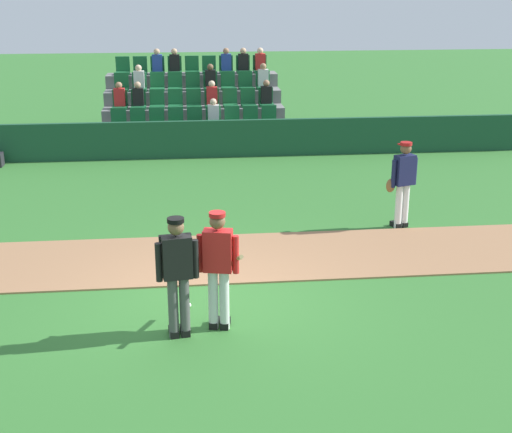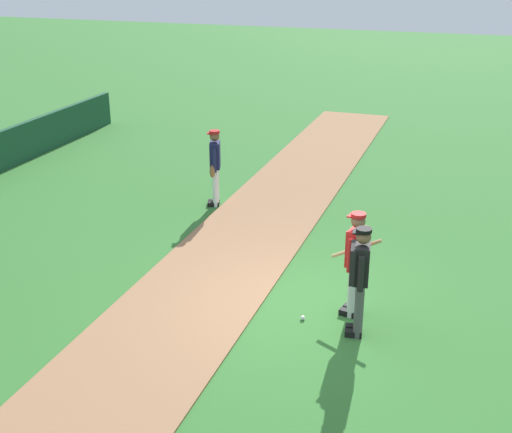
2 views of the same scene
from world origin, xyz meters
name	(u,v)px [view 2 (image 2 of 2)]	position (x,y,z in m)	size (l,w,h in m)	color
ground_plane	(299,308)	(0.00, 0.00, 0.00)	(80.00, 80.00, 0.00)	#33702D
infield_dirt_path	(199,291)	(0.00, 1.78, 0.01)	(28.00, 2.32, 0.03)	#9E704C
batter_red_jersey	(356,260)	(0.10, -0.87, 0.97)	(0.62, 0.80, 1.76)	silver
umpire_home_plate	(360,276)	(-0.47, -1.04, 1.00)	(0.58, 0.35, 1.76)	#4C4C4C
runner_navy_jersey	(215,165)	(3.97, 3.09, 0.96)	(0.67, 0.39, 1.76)	white
baseball	(303,318)	(-0.33, -0.15, 0.04)	(0.07, 0.07, 0.07)	white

